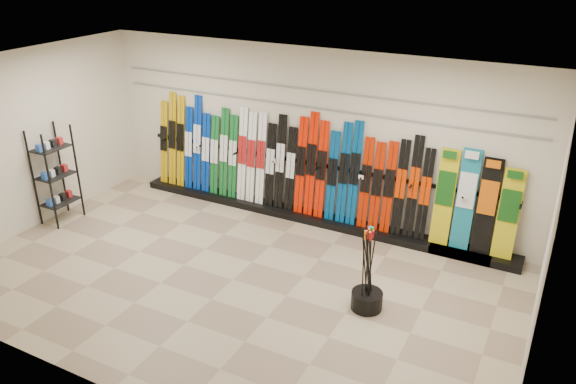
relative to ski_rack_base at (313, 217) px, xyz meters
The scene contains 13 objects.
floor 2.29m from the ski_rack_base, 95.64° to the right, with size 8.00×8.00×0.00m, color gray.
back_wall 1.47m from the ski_rack_base, 135.64° to the left, with size 8.00×8.00×0.00m, color beige.
left_wall 5.01m from the ski_rack_base, 151.65° to the right, with size 5.00×5.00×0.00m, color beige.
right_wall 4.64m from the ski_rack_base, 31.13° to the right, with size 5.00×5.00×0.00m, color beige.
ceiling 3.73m from the ski_rack_base, 95.64° to the right, with size 8.00×8.00×0.00m, color silver.
ski_rack_base is the anchor object (origin of this frame).
skis 1.13m from the ski_rack_base, behind, with size 5.37×0.27×1.82m.
snowboards 2.82m from the ski_rack_base, ahead, with size 1.26×0.25×1.60m.
accessory_rack 4.53m from the ski_rack_base, 153.14° to the right, with size 0.40×0.60×1.71m, color black.
pole_bin 2.68m from the ski_rack_base, 49.08° to the right, with size 0.42×0.42×0.25m, color black.
ski_poles 2.72m from the ski_rack_base, 49.33° to the right, with size 0.21×0.29×1.18m.
slatwall_rail_0 1.96m from the ski_rack_base, 138.37° to the left, with size 7.60×0.02×0.03m, color gray.
slatwall_rail_1 2.26m from the ski_rack_base, 138.37° to the left, with size 7.60×0.02×0.03m, color gray.
Camera 1 is at (3.94, -5.83, 4.56)m, focal length 35.00 mm.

